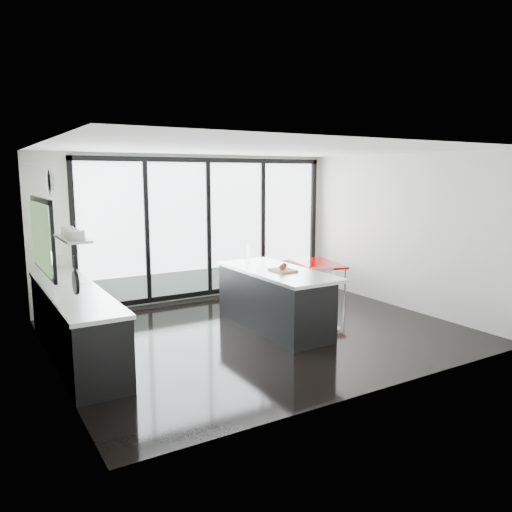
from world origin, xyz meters
TOP-DOWN VIEW (x-y plane):
  - floor at (0.00, 0.00)m, footprint 6.00×5.00m
  - ceiling at (0.00, 0.00)m, footprint 6.00×5.00m
  - wall_back at (0.27, 2.47)m, footprint 6.00×0.09m
  - wall_front at (0.00, -2.50)m, footprint 6.00×0.00m
  - wall_left at (-2.97, 0.27)m, footprint 0.26×5.00m
  - wall_right at (3.00, 0.00)m, footprint 0.00×5.00m
  - counter_cabinets at (-2.67, 0.40)m, footprint 0.69×3.24m
  - island at (0.29, 0.08)m, footprint 0.98×2.31m
  - bar_stool_near at (0.94, -0.42)m, footprint 0.58×0.58m
  - bar_stool_far at (0.69, 0.28)m, footprint 0.50×0.50m
  - red_table at (2.15, 1.36)m, footprint 1.04×1.44m

SIDE VIEW (x-z plane):
  - floor at x=0.00m, z-range 0.00..0.00m
  - bar_stool_far at x=0.69m, z-range 0.00..0.69m
  - red_table at x=2.15m, z-range 0.00..0.70m
  - bar_stool_near at x=0.94m, z-range 0.00..0.75m
  - counter_cabinets at x=-2.67m, z-range -0.22..1.14m
  - island at x=0.29m, z-range -0.13..1.09m
  - wall_back at x=0.27m, z-range -0.13..2.67m
  - wall_front at x=0.00m, z-range 0.00..2.80m
  - wall_right at x=3.00m, z-range 0.00..2.80m
  - wall_left at x=-2.97m, z-range 0.16..2.96m
  - ceiling at x=0.00m, z-range 2.80..2.80m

